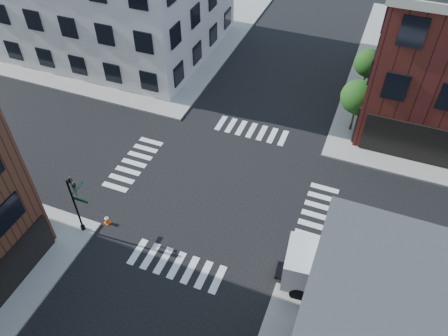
% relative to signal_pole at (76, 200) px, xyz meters
% --- Properties ---
extents(ground, '(120.00, 120.00, 0.00)m').
position_rel_signal_pole_xyz_m(ground, '(6.72, 6.68, -2.86)').
color(ground, black).
rests_on(ground, ground).
extents(sidewalk_nw, '(30.00, 30.00, 0.15)m').
position_rel_signal_pole_xyz_m(sidewalk_nw, '(-14.28, 27.68, -2.78)').
color(sidewalk_nw, gray).
rests_on(sidewalk_nw, ground).
extents(tree_near, '(2.69, 2.69, 4.49)m').
position_rel_signal_pole_xyz_m(tree_near, '(14.28, 16.65, 0.30)').
color(tree_near, black).
rests_on(tree_near, ground).
extents(tree_far, '(2.43, 2.43, 4.07)m').
position_rel_signal_pole_xyz_m(tree_far, '(14.28, 22.65, 0.02)').
color(tree_far, black).
rests_on(tree_far, ground).
extents(signal_pole, '(1.29, 1.24, 4.60)m').
position_rel_signal_pole_xyz_m(signal_pole, '(0.00, 0.00, 0.00)').
color(signal_pole, black).
rests_on(signal_pole, ground).
extents(box_truck, '(8.96, 3.50, 3.97)m').
position_rel_signal_pole_xyz_m(box_truck, '(17.38, 1.73, -0.79)').
color(box_truck, white).
rests_on(box_truck, ground).
extents(traffic_cone, '(0.49, 0.49, 0.69)m').
position_rel_signal_pole_xyz_m(traffic_cone, '(1.02, 0.98, -2.53)').
color(traffic_cone, '#F4500A').
rests_on(traffic_cone, ground).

